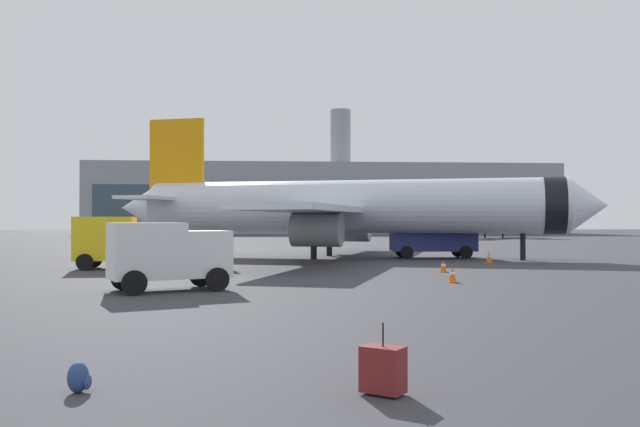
% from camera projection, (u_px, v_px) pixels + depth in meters
% --- Properties ---
extents(airplane_at_gate, '(34.95, 31.92, 10.50)m').
position_uv_depth(airplane_at_gate, '(346.00, 207.00, 47.83)').
color(airplane_at_gate, silver).
rests_on(airplane_at_gate, ground).
extents(airplane_taxiing, '(16.68, 18.15, 6.32)m').
position_uv_depth(airplane_taxiing, '(491.00, 224.00, 102.37)').
color(airplane_taxiing, silver).
rests_on(airplane_taxiing, ground).
extents(service_truck, '(4.91, 2.74, 2.90)m').
position_uv_depth(service_truck, '(119.00, 240.00, 36.90)').
color(service_truck, yellow).
rests_on(service_truck, ground).
extents(fuel_truck, '(6.09, 2.91, 3.20)m').
position_uv_depth(fuel_truck, '(432.00, 233.00, 47.94)').
color(fuel_truck, navy).
rests_on(fuel_truck, ground).
extents(cargo_van, '(4.83, 3.69, 2.60)m').
position_uv_depth(cargo_van, '(168.00, 253.00, 25.26)').
color(cargo_van, white).
rests_on(cargo_van, ground).
extents(safety_cone_near, '(0.44, 0.44, 0.73)m').
position_uv_depth(safety_cone_near, '(489.00, 257.00, 41.89)').
color(safety_cone_near, '#F2590C').
rests_on(safety_cone_near, ground).
extents(safety_cone_mid, '(0.44, 0.44, 0.68)m').
position_uv_depth(safety_cone_mid, '(452.00, 275.00, 28.67)').
color(safety_cone_mid, '#F2590C').
rests_on(safety_cone_mid, ground).
extents(safety_cone_far, '(0.44, 0.44, 0.62)m').
position_uv_depth(safety_cone_far, '(443.00, 266.00, 34.48)').
color(safety_cone_far, '#F2590C').
rests_on(safety_cone_far, ground).
extents(rolling_suitcase, '(0.75, 0.70, 1.10)m').
position_uv_depth(rolling_suitcase, '(383.00, 369.00, 10.15)').
color(rolling_suitcase, maroon).
rests_on(rolling_suitcase, ground).
extents(traveller_backpack, '(0.36, 0.40, 0.48)m').
position_uv_depth(traveller_backpack, '(79.00, 378.00, 10.27)').
color(traveller_backpack, navy).
rests_on(traveller_backpack, ground).
extents(terminal_building, '(99.32, 16.78, 26.81)m').
position_uv_depth(terminal_building, '(325.00, 199.00, 143.70)').
color(terminal_building, gray).
rests_on(terminal_building, ground).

